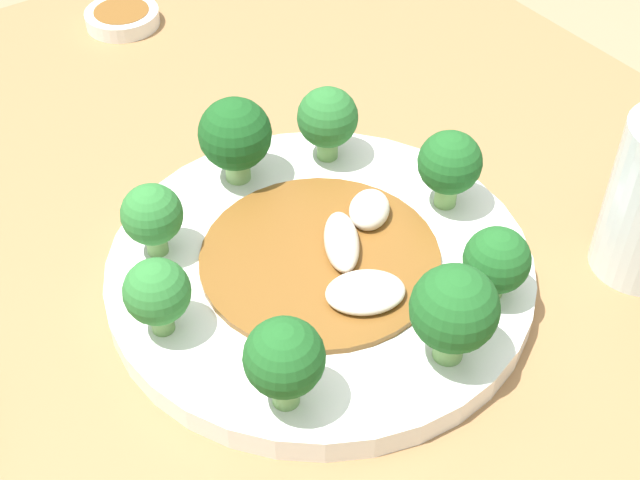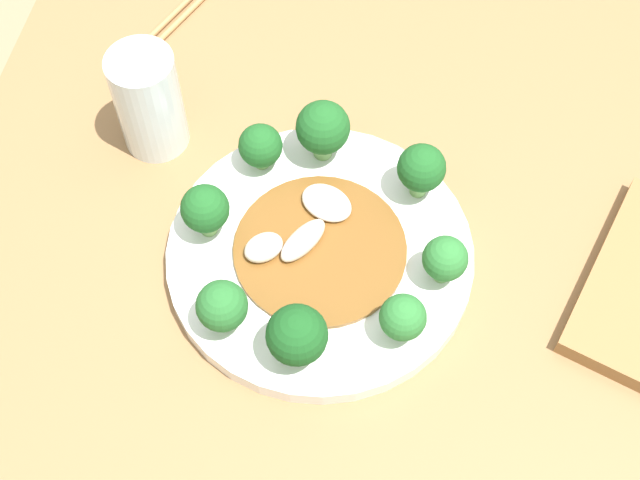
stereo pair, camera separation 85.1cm
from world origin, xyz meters
The scene contains 14 objects.
ground_plane centered at (0.00, 0.00, 0.00)m, with size 8.00×8.00×0.00m, color #9E8460.
table centered at (0.00, 0.00, 0.36)m, with size 1.05×0.88×0.71m.
plate centered at (0.03, -0.05, 0.72)m, with size 0.30×0.30×0.02m.
broccoli_southwest centered at (-0.06, -0.12, 0.76)m, with size 0.04×0.04×0.05m.
broccoli_southeast centered at (0.12, -0.12, 0.77)m, with size 0.05×0.05×0.06m.
broccoli_northeast centered at (0.10, 0.04, 0.76)m, with size 0.04×0.04×0.06m.
broccoli_north centered at (0.04, 0.07, 0.76)m, with size 0.04×0.04×0.06m.
broccoli_northwest centered at (-0.06, 0.04, 0.77)m, with size 0.05×0.05×0.06m.
broccoli_east centered at (0.14, -0.05, 0.77)m, with size 0.05×0.05×0.07m.
broccoli_south centered at (0.02, -0.16, 0.77)m, with size 0.05×0.05×0.06m.
broccoli_west centered at (-0.09, -0.07, 0.77)m, with size 0.05×0.05×0.07m.
stirfry_center centered at (0.02, -0.06, 0.74)m, with size 0.17×0.17×0.02m.
drinking_glass centered at (-0.09, -0.25, 0.77)m, with size 0.07×0.07×0.12m.
chopsticks centered at (-0.26, -0.27, 0.71)m, with size 0.21×0.11×0.01m.
Camera 2 is at (0.45, 0.03, 1.47)m, focal length 50.00 mm.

